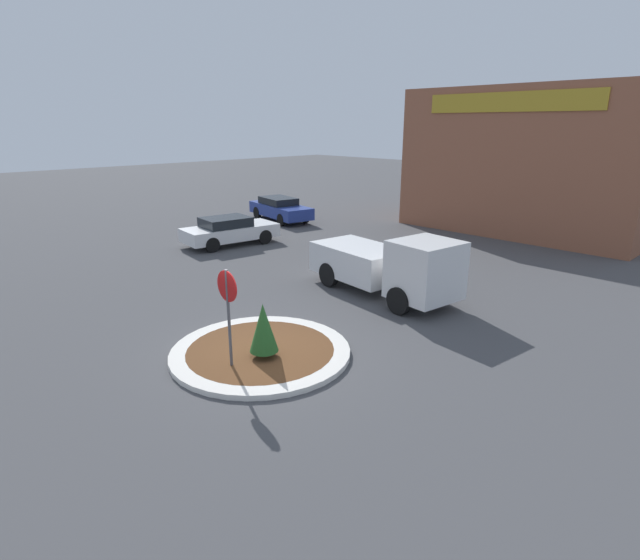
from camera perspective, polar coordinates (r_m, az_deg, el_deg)
name	(u,v)px	position (r m, az deg, el deg)	size (l,w,h in m)	color
ground_plane	(261,354)	(12.91, -6.78, -8.40)	(120.00, 120.00, 0.00)	#474749
traffic_island	(261,352)	(12.88, -6.79, -8.12)	(4.55, 4.55, 0.14)	silver
stop_sign	(228,302)	(11.54, -10.48, -2.44)	(0.74, 0.07, 2.49)	#4C4C51
island_shrub	(263,328)	(12.14, -6.49, -5.42)	(0.70, 0.70, 1.38)	brown
utility_truck	(387,265)	(16.83, 7.71, 1.66)	(5.79, 2.64, 2.19)	silver
storefront_building	(530,161)	(29.13, 22.87, 12.38)	(12.14, 6.07, 7.38)	#93563D
parked_sedan_white	(229,230)	(24.43, -10.32, 5.61)	(2.45, 4.68, 1.35)	silver
parked_sedan_blue	(280,209)	(30.32, -4.59, 8.14)	(5.02, 2.57, 1.37)	navy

